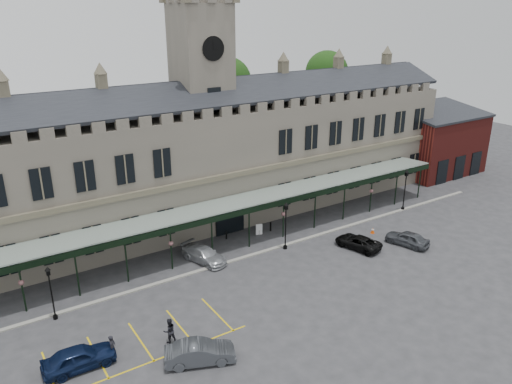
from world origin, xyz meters
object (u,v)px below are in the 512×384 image
lamp_post_right (405,186)px  car_left_b (200,353)px  lamp_post_left (51,288)px  car_left_a (79,358)px  car_right_a (407,238)px  clock_tower (203,97)px  car_taxi (204,255)px  station_building (205,160)px  person_a (112,347)px  traffic_cone (373,230)px  person_b (169,331)px  sign_board (259,229)px  lamp_post_mid (286,222)px  car_van (358,242)px

lamp_post_right → car_left_b: 32.85m
lamp_post_left → car_left_a: (0.14, -6.44, -1.80)m
car_left_a → car_right_a: bearing=-87.0°
clock_tower → car_right_a: size_ratio=5.94×
car_taxi → car_left_a: bearing=-164.3°
car_left_a → car_left_b: size_ratio=1.00×
lamp_post_left → car_left_b: size_ratio=0.95×
station_building → person_a: bearing=-132.6°
traffic_cone → person_b: bearing=-168.3°
car_taxi → person_b: person_b is taller
station_building → person_a: 24.43m
traffic_cone → car_taxi: bearing=167.0°
station_building → clock_tower: clock_tower is taller
car_left_b → person_a: (-4.60, 3.56, 0.08)m
car_left_a → person_a: bearing=-91.9°
traffic_cone → car_left_a: car_left_a is taller
station_building → sign_board: station_building is taller
car_left_b → lamp_post_left: bearing=56.0°
traffic_cone → car_taxi: car_taxi is taller
lamp_post_mid → sign_board: lamp_post_mid is taller
lamp_post_right → person_a: (-35.60, -7.10, -2.03)m
lamp_post_left → person_a: bearing=-71.0°
clock_tower → car_left_a: (-18.21, -17.45, -12.33)m
lamp_post_right → car_right_a: size_ratio=1.15×
person_a → car_taxi: bearing=-17.0°
clock_tower → car_left_b: 27.05m
car_taxi → car_left_b: bearing=-135.0°
lamp_post_right → sign_board: (-17.24, 3.42, -2.30)m
lamp_post_right → traffic_cone: size_ratio=7.81×
sign_board → lamp_post_right: bearing=7.0°
car_left_b → traffic_cone: bearing=-49.3°
car_taxi → car_van: car_taxi is taller
lamp_post_mid → car_left_b: 17.51m
sign_board → car_right_a: bearing=-23.9°
lamp_post_left → car_van: lamp_post_left is taller
car_left_b → car_van: size_ratio=1.02×
clock_tower → car_taxi: size_ratio=5.26×
sign_board → car_taxi: size_ratio=0.24×
car_taxi → person_b: size_ratio=2.57×
station_building → car_left_a: bearing=-136.4°
station_building → lamp_post_mid: bearing=-76.4°
clock_tower → lamp_post_left: size_ratio=5.68×
car_taxi → person_a: 13.98m
lamp_post_right → car_van: lamp_post_right is taller
clock_tower → lamp_post_mid: (2.64, -11.03, -10.28)m
car_left_a → car_taxi: bearing=-56.0°
car_left_b → person_a: 5.82m
clock_tower → sign_board: bearing=-72.2°
car_taxi → car_van: bearing=-39.0°
lamp_post_left → person_b: bearing=-49.6°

